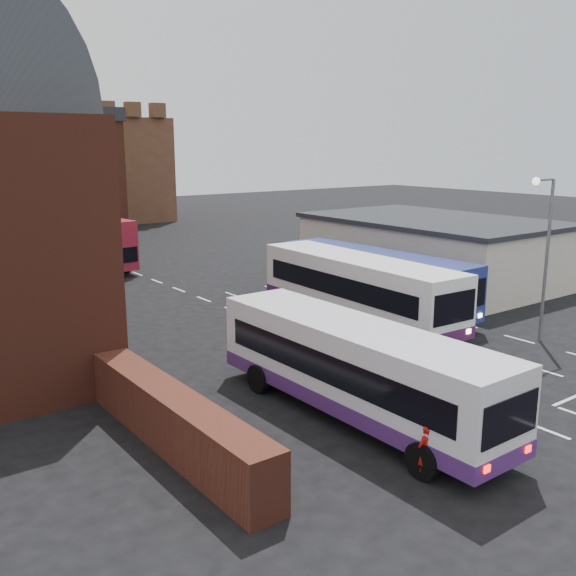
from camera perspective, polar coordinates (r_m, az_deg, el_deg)
ground at (r=24.84m, az=14.10°, el=-9.04°), size 180.00×180.00×0.00m
forecourt_wall at (r=19.92m, az=-10.03°, el=-11.61°), size 1.20×10.00×1.80m
cream_building at (r=44.17m, az=12.63°, el=3.40°), size 10.40×16.40×4.25m
castle_keep at (r=83.97m, az=-20.26°, el=9.82°), size 22.00×22.00×12.00m
bus_white_outbound at (r=21.58m, az=5.99°, el=-6.68°), size 3.05×11.82×3.22m
bus_white_inbound at (r=32.75m, az=6.23°, el=0.27°), size 3.57×12.75×3.45m
bus_blue at (r=35.15m, az=7.69°, el=0.97°), size 3.42×12.32×3.34m
bus_red_double at (r=49.55m, az=-17.07°, el=4.02°), size 3.29×9.86×3.87m
street_lamp at (r=31.31m, az=21.84°, el=3.63°), size 1.56×0.34×7.62m
pedestrian_red at (r=18.45m, az=12.11°, el=-14.06°), size 0.62×0.43×1.62m
pedestrian_beige at (r=20.29m, az=11.91°, el=-11.64°), size 0.90×0.80×1.53m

